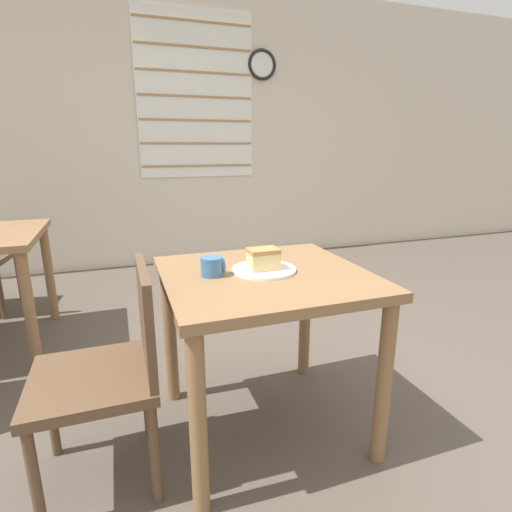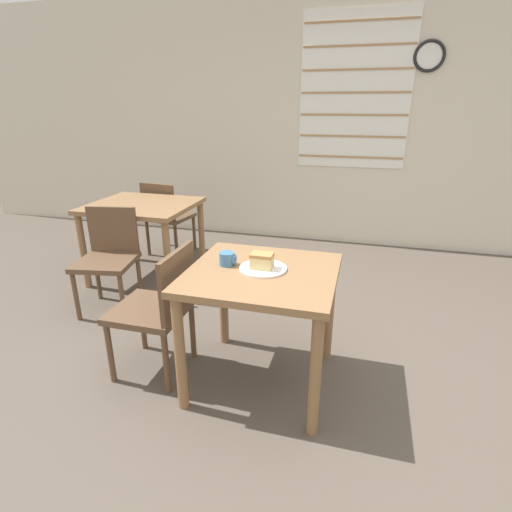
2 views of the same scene
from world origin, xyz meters
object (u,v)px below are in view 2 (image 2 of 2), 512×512
(dining_table_near, at_px, (262,290))
(dining_table_far, at_px, (143,215))
(chair_far_corner, at_px, (109,255))
(plate, at_px, (263,268))
(chair_far_opposite, at_px, (166,215))
(coffee_mug, at_px, (228,259))
(cake_slice, at_px, (262,261))
(chair_near_window, at_px, (159,306))

(dining_table_near, relative_size, dining_table_far, 0.87)
(dining_table_near, bearing_deg, chair_far_corner, 157.00)
(plate, bearing_deg, chair_far_corner, 157.74)
(dining_table_far, bearing_deg, chair_far_opposite, 98.96)
(chair_far_opposite, distance_m, coffee_mug, 2.31)
(chair_far_corner, distance_m, cake_slice, 1.59)
(dining_table_far, xyz_separation_m, chair_far_corner, (0.04, -0.63, -0.17))
(chair_far_corner, xyz_separation_m, plate, (1.44, -0.59, 0.28))
(chair_near_window, height_order, chair_far_corner, same)
(chair_far_corner, xyz_separation_m, chair_far_opposite, (-0.14, 1.26, 0.00))
(dining_table_near, height_order, dining_table_far, dining_table_far)
(plate, height_order, cake_slice, cake_slice)
(chair_far_corner, height_order, coffee_mug, chair_far_corner)
(dining_table_near, relative_size, coffee_mug, 8.57)
(chair_far_corner, bearing_deg, dining_table_near, -33.54)
(dining_table_far, bearing_deg, coffee_mug, -43.73)
(dining_table_far, distance_m, coffee_mug, 1.76)
(plate, xyz_separation_m, coffee_mug, (-0.21, 0.01, 0.03))
(chair_far_corner, bearing_deg, chair_near_window, -50.29)
(dining_table_far, relative_size, coffee_mug, 9.80)
(dining_table_far, relative_size, chair_far_corner, 1.14)
(dining_table_near, distance_m, chair_near_window, 0.64)
(chair_far_corner, xyz_separation_m, coffee_mug, (1.23, -0.58, 0.31))
(chair_near_window, distance_m, chair_far_opposite, 2.16)
(dining_table_far, distance_m, plate, 1.92)
(chair_near_window, relative_size, chair_far_opposite, 1.00)
(chair_near_window, relative_size, plate, 3.08)
(dining_table_near, relative_size, chair_far_opposite, 1.00)
(dining_table_far, distance_m, chair_near_window, 1.57)
(dining_table_far, relative_size, chair_near_window, 1.14)
(dining_table_near, relative_size, chair_far_corner, 1.00)
(chair_near_window, height_order, cake_slice, cake_slice)
(chair_far_opposite, height_order, plate, chair_far_opposite)
(coffee_mug, bearing_deg, chair_near_window, -166.14)
(dining_table_near, relative_size, cake_slice, 6.77)
(chair_near_window, distance_m, chair_far_corner, 1.07)
(chair_near_window, xyz_separation_m, chair_far_corner, (-0.82, 0.68, 0.00))
(dining_table_far, xyz_separation_m, chair_near_window, (0.86, -1.31, -0.17))
(chair_far_corner, xyz_separation_m, cake_slice, (1.44, -0.60, 0.33))
(dining_table_far, height_order, cake_slice, cake_slice)
(dining_table_far, xyz_separation_m, chair_far_opposite, (-0.10, 0.63, -0.17))
(dining_table_far, height_order, chair_far_opposite, chair_far_opposite)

